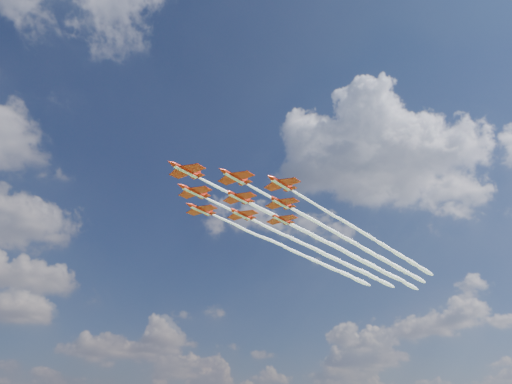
{
  "coord_description": "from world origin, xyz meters",
  "views": [
    {
      "loc": [
        -74.83,
        -107.11,
        27.28
      ],
      "look_at": [
        -1.62,
        -4.3,
        85.56
      ],
      "focal_mm": 35.0,
      "sensor_mm": 36.0,
      "label": 1
    }
  ],
  "objects": [
    {
      "name": "jet_tail",
      "position": [
        62.07,
        17.75,
        82.92
      ],
      "size": [
        106.5,
        36.41,
        2.77
      ],
      "rotation": [
        0.0,
        0.0,
        0.3
      ],
      "color": "red"
    },
    {
      "name": "jet_row4_starb",
      "position": [
        50.3,
        21.55,
        82.92
      ],
      "size": [
        106.5,
        36.41,
        2.77
      ],
      "rotation": [
        0.0,
        0.0,
        0.3
      ],
      "color": "red"
    },
    {
      "name": "jet_row3_port",
      "position": [
        46.83,
        -1.75,
        82.92
      ],
      "size": [
        106.5,
        36.41,
        2.77
      ],
      "rotation": [
        0.0,
        0.0,
        0.3
      ],
      "color": "red"
    },
    {
      "name": "jet_row4_port",
      "position": [
        54.45,
        8.0,
        82.92
      ],
      "size": [
        106.5,
        36.41,
        2.77
      ],
      "rotation": [
        0.0,
        0.0,
        0.3
      ],
      "color": "red"
    },
    {
      "name": "jet_row3_starb",
      "position": [
        38.53,
        25.36,
        82.92
      ],
      "size": [
        106.5,
        36.41,
        2.77
      ],
      "rotation": [
        0.0,
        0.0,
        0.3
      ],
      "color": "red"
    },
    {
      "name": "jet_lead",
      "position": [
        23.29,
        5.87,
        82.92
      ],
      "size": [
        106.5,
        36.41,
        2.77
      ],
      "rotation": [
        0.0,
        0.0,
        0.3
      ],
      "color": "red"
    },
    {
      "name": "jet_row3_centre",
      "position": [
        42.68,
        11.81,
        82.92
      ],
      "size": [
        106.5,
        36.41,
        2.77
      ],
      "rotation": [
        0.0,
        0.0,
        0.3
      ],
      "color": "red"
    },
    {
      "name": "jet_row2_starb",
      "position": [
        30.91,
        15.61,
        82.92
      ],
      "size": [
        106.5,
        36.41,
        2.77
      ],
      "rotation": [
        0.0,
        0.0,
        0.3
      ],
      "color": "red"
    },
    {
      "name": "jet_row2_port",
      "position": [
        35.06,
        2.06,
        82.92
      ],
      "size": [
        106.5,
        36.41,
        2.77
      ],
      "rotation": [
        0.0,
        0.0,
        0.3
      ],
      "color": "red"
    }
  ]
}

